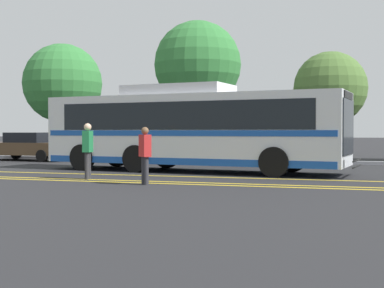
{
  "coord_description": "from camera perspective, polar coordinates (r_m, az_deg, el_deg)",
  "views": [
    {
      "loc": [
        6.54,
        -19.34,
        1.51
      ],
      "look_at": [
        0.81,
        -0.31,
        1.03
      ],
      "focal_mm": 50.0,
      "sensor_mm": 36.0,
      "label": 1
    }
  ],
  "objects": [
    {
      "name": "parked_car_2",
      "position": [
        23.86,
        7.75,
        -0.58
      ],
      "size": [
        4.36,
        2.06,
        1.34
      ],
      "rotation": [
        0.0,
        0.0,
        1.64
      ],
      "color": "navy",
      "rests_on": "ground_plane"
    },
    {
      "name": "parked_car_0",
      "position": [
        28.61,
        -17.02,
        -0.23
      ],
      "size": [
        5.02,
        2.29,
        1.44
      ],
      "rotation": [
        0.0,
        0.0,
        1.5
      ],
      "color": "#4C3823",
      "rests_on": "ground_plane"
    },
    {
      "name": "ground_plane",
      "position": [
        20.47,
        -1.93,
        -2.83
      ],
      "size": [
        220.0,
        220.0,
        0.0
      ],
      "primitive_type": "plane",
      "color": "#262628"
    },
    {
      "name": "pedestrian_0",
      "position": [
        17.0,
        -11.06,
        -0.35
      ],
      "size": [
        0.28,
        0.45,
        1.75
      ],
      "rotation": [
        0.0,
        0.0,
        1.73
      ],
      "color": "#2D2D33",
      "rests_on": "ground_plane"
    },
    {
      "name": "tree_3",
      "position": [
        27.97,
        14.52,
        5.78
      ],
      "size": [
        3.68,
        3.68,
        5.52
      ],
      "color": "#513823",
      "rests_on": "ground_plane"
    },
    {
      "name": "curb_strip",
      "position": [
        25.85,
        3.93,
        -1.79
      ],
      "size": [
        39.24,
        0.36,
        0.15
      ],
      "primitive_type": "cube",
      "color": "#99999E",
      "rests_on": "ground_plane"
    },
    {
      "name": "lane_strip_0",
      "position": [
        17.83,
        -2.04,
        -3.45
      ],
      "size": [
        31.24,
        0.2,
        0.01
      ],
      "primitive_type": "cube",
      "rotation": [
        0.0,
        0.0,
        1.57
      ],
      "color": "gold",
      "rests_on": "ground_plane"
    },
    {
      "name": "pedestrian_1",
      "position": [
        15.04,
        -5.04,
        -0.86
      ],
      "size": [
        0.45,
        0.46,
        1.62
      ],
      "rotation": [
        0.0,
        0.0,
        2.33
      ],
      "color": "#2D2D33",
      "rests_on": "ground_plane"
    },
    {
      "name": "lane_strip_2",
      "position": [
        15.56,
        -4.95,
        -4.16
      ],
      "size": [
        31.24,
        0.2,
        0.01
      ],
      "primitive_type": "cube",
      "rotation": [
        0.0,
        0.0,
        1.57
      ],
      "color": "gold",
      "rests_on": "ground_plane"
    },
    {
      "name": "lane_strip_1",
      "position": [
        16.07,
        -4.21,
        -3.98
      ],
      "size": [
        31.24,
        0.2,
        0.01
      ],
      "primitive_type": "cube",
      "rotation": [
        0.0,
        0.0,
        1.57
      ],
      "color": "gold",
      "rests_on": "ground_plane"
    },
    {
      "name": "transit_bus",
      "position": [
        19.87,
        -0.04,
        1.73
      ],
      "size": [
        11.75,
        4.04,
        3.22
      ],
      "rotation": [
        0.0,
        0.0,
        -1.7
      ],
      "color": "silver",
      "rests_on": "ground_plane"
    },
    {
      "name": "tree_2",
      "position": [
        30.62,
        0.6,
        8.46
      ],
      "size": [
        4.93,
        4.93,
        7.75
      ],
      "color": "#513823",
      "rests_on": "ground_plane"
    },
    {
      "name": "tree_1",
      "position": [
        34.75,
        -13.63,
        6.32
      ],
      "size": [
        4.94,
        4.94,
        6.99
      ],
      "color": "#513823",
      "rests_on": "ground_plane"
    },
    {
      "name": "parked_car_1",
      "position": [
        25.42,
        -3.93,
        -0.27
      ],
      "size": [
        4.12,
        1.99,
        1.56
      ],
      "rotation": [
        0.0,
        0.0,
        -1.56
      ],
      "color": "silver",
      "rests_on": "ground_plane"
    }
  ]
}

